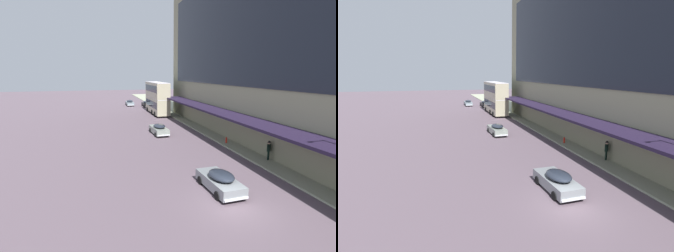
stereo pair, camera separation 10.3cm
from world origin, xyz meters
The scene contains 8 objects.
ground centered at (0.00, 0.00, 0.00)m, with size 240.00×240.00×0.00m, color #594953.
transit_bus_kerbside_front centered at (4.24, 39.30, 3.51)m, with size 2.83×11.51×6.54m.
sedan_trailing_near centered at (0.24, 2.61, 0.75)m, with size 2.12×4.69×1.51m.
sedan_oncoming_rear centered at (0.20, 21.04, 0.74)m, with size 2.03×4.85×1.47m.
sedan_second_mid centered at (0.58, 54.82, 0.74)m, with size 1.92×4.96×1.49m.
sedan_second_near centered at (4.40, 51.75, 0.73)m, with size 1.91×4.77×1.48m.
pedestrian_at_kerb centered at (7.66, 7.18, 1.18)m, with size 0.53×0.43×1.86m.
fire_hydrant centered at (6.79, 13.94, 0.49)m, with size 0.20×0.40×0.70m.
Camera 1 is at (-8.15, -13.45, 8.38)m, focal length 28.00 mm.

